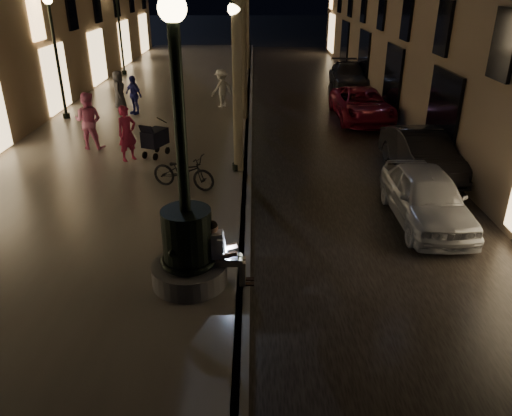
{
  "coord_description": "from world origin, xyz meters",
  "views": [
    {
      "loc": [
        0.21,
        -5.91,
        5.43
      ],
      "look_at": [
        0.24,
        3.0,
        1.27
      ],
      "focal_mm": 35.0,
      "sensor_mm": 36.0,
      "label": 1
    }
  ],
  "objects_px": {
    "car_second": "(422,153)",
    "pedestrian_red": "(127,133)",
    "car_third": "(362,105)",
    "car_rear": "(348,75)",
    "lamp_curb_b": "(242,34)",
    "pedestrian_pink": "(88,121)",
    "stroller": "(155,138)",
    "pedestrian_dark": "(119,90)",
    "seated_man_laptop": "(222,250)",
    "lamp_curb_a": "(235,65)",
    "bicycle": "(183,172)",
    "fountain_lamppost": "(187,235)",
    "lamp_left_c": "(119,19)",
    "lamp_curb_d": "(247,10)",
    "car_front": "(427,197)",
    "pedestrian_blue": "(134,95)",
    "lamp_left_b": "(54,40)",
    "lamp_curb_c": "(245,19)",
    "pedestrian_white": "(222,88)"
  },
  "relations": [
    {
      "from": "car_rear",
      "to": "pedestrian_pink",
      "type": "distance_m",
      "value": 15.05
    },
    {
      "from": "lamp_curb_a",
      "to": "lamp_left_b",
      "type": "distance_m",
      "value": 9.3
    },
    {
      "from": "car_second",
      "to": "lamp_curb_c",
      "type": "bearing_deg",
      "value": 104.12
    },
    {
      "from": "pedestrian_red",
      "to": "pedestrian_dark",
      "type": "bearing_deg",
      "value": 61.29
    },
    {
      "from": "car_second",
      "to": "bicycle",
      "type": "relative_size",
      "value": 2.19
    },
    {
      "from": "pedestrian_red",
      "to": "pedestrian_blue",
      "type": "bearing_deg",
      "value": 55.96
    },
    {
      "from": "car_third",
      "to": "pedestrian_blue",
      "type": "bearing_deg",
      "value": 177.43
    },
    {
      "from": "car_second",
      "to": "pedestrian_pink",
      "type": "relative_size",
      "value": 2.11
    },
    {
      "from": "lamp_curb_b",
      "to": "pedestrian_pink",
      "type": "height_order",
      "value": "lamp_curb_b"
    },
    {
      "from": "lamp_curb_a",
      "to": "lamp_left_c",
      "type": "height_order",
      "value": "same"
    },
    {
      "from": "pedestrian_red",
      "to": "pedestrian_blue",
      "type": "relative_size",
      "value": 1.08
    },
    {
      "from": "car_third",
      "to": "pedestrian_red",
      "type": "height_order",
      "value": "pedestrian_red"
    },
    {
      "from": "fountain_lamppost",
      "to": "bicycle",
      "type": "xyz_separation_m",
      "value": [
        -0.69,
        4.61,
        -0.54
      ]
    },
    {
      "from": "seated_man_laptop",
      "to": "car_second",
      "type": "bearing_deg",
      "value": 47.95
    },
    {
      "from": "lamp_curb_d",
      "to": "car_front",
      "type": "xyz_separation_m",
      "value": [
        4.62,
        -27.05,
        -2.58
      ]
    },
    {
      "from": "lamp_curb_a",
      "to": "bicycle",
      "type": "bearing_deg",
      "value": -135.06
    },
    {
      "from": "lamp_left_b",
      "to": "pedestrian_red",
      "type": "bearing_deg",
      "value": -53.97
    },
    {
      "from": "lamp_curb_a",
      "to": "car_second",
      "type": "bearing_deg",
      "value": 2.04
    },
    {
      "from": "car_second",
      "to": "pedestrian_dark",
      "type": "distance_m",
      "value": 13.02
    },
    {
      "from": "seated_man_laptop",
      "to": "lamp_left_c",
      "type": "distance_m",
      "value": 23.21
    },
    {
      "from": "stroller",
      "to": "pedestrian_red",
      "type": "bearing_deg",
      "value": -131.12
    },
    {
      "from": "lamp_left_c",
      "to": "pedestrian_red",
      "type": "relative_size",
      "value": 2.82
    },
    {
      "from": "car_front",
      "to": "pedestrian_pink",
      "type": "xyz_separation_m",
      "value": [
        -9.53,
        5.13,
        0.48
      ]
    },
    {
      "from": "fountain_lamppost",
      "to": "pedestrian_pink",
      "type": "xyz_separation_m",
      "value": [
        -4.21,
        8.07,
        -0.08
      ]
    },
    {
      "from": "pedestrian_red",
      "to": "bicycle",
      "type": "height_order",
      "value": "pedestrian_red"
    },
    {
      "from": "car_front",
      "to": "pedestrian_dark",
      "type": "bearing_deg",
      "value": 132.8
    },
    {
      "from": "car_front",
      "to": "car_rear",
      "type": "height_order",
      "value": "car_front"
    },
    {
      "from": "bicycle",
      "to": "pedestrian_blue",
      "type": "bearing_deg",
      "value": 40.52
    },
    {
      "from": "lamp_curb_d",
      "to": "lamp_left_c",
      "type": "xyz_separation_m",
      "value": [
        -7.1,
        -8.0,
        0.0
      ]
    },
    {
      "from": "car_second",
      "to": "car_rear",
      "type": "height_order",
      "value": "car_rear"
    },
    {
      "from": "lamp_left_c",
      "to": "car_third",
      "type": "xyz_separation_m",
      "value": [
        12.04,
        -9.58,
        -2.6
      ]
    },
    {
      "from": "lamp_left_c",
      "to": "lamp_curb_d",
      "type": "bearing_deg",
      "value": 48.41
    },
    {
      "from": "stroller",
      "to": "pedestrian_dark",
      "type": "xyz_separation_m",
      "value": [
        -2.64,
        6.28,
        0.2
      ]
    },
    {
      "from": "car_second",
      "to": "pedestrian_red",
      "type": "height_order",
      "value": "pedestrian_red"
    },
    {
      "from": "car_second",
      "to": "car_third",
      "type": "relative_size",
      "value": 0.86
    },
    {
      "from": "lamp_left_c",
      "to": "pedestrian_white",
      "type": "bearing_deg",
      "value": -52.72
    },
    {
      "from": "lamp_curb_b",
      "to": "lamp_curb_d",
      "type": "distance_m",
      "value": 16.0
    },
    {
      "from": "lamp_curb_d",
      "to": "bicycle",
      "type": "bearing_deg",
      "value": -93.14
    },
    {
      "from": "pedestrian_white",
      "to": "pedestrian_dark",
      "type": "distance_m",
      "value": 4.38
    },
    {
      "from": "pedestrian_red",
      "to": "pedestrian_blue",
      "type": "xyz_separation_m",
      "value": [
        -1.07,
        5.79,
        -0.07
      ]
    },
    {
      "from": "lamp_curb_c",
      "to": "car_second",
      "type": "relative_size",
      "value": 1.22
    },
    {
      "from": "lamp_curb_c",
      "to": "lamp_left_b",
      "type": "relative_size",
      "value": 1.0
    },
    {
      "from": "pedestrian_dark",
      "to": "lamp_curb_d",
      "type": "bearing_deg",
      "value": -23.38
    },
    {
      "from": "lamp_curb_a",
      "to": "car_front",
      "type": "xyz_separation_m",
      "value": [
        4.62,
        -3.05,
        -2.58
      ]
    },
    {
      "from": "lamp_left_c",
      "to": "pedestrian_red",
      "type": "xyz_separation_m",
      "value": [
        3.71,
        -15.11,
        -2.18
      ]
    },
    {
      "from": "car_rear",
      "to": "pedestrian_dark",
      "type": "distance_m",
      "value": 12.06
    },
    {
      "from": "fountain_lamppost",
      "to": "bicycle",
      "type": "relative_size",
      "value": 2.9
    },
    {
      "from": "lamp_curb_b",
      "to": "lamp_curb_a",
      "type": "bearing_deg",
      "value": -90.0
    },
    {
      "from": "seated_man_laptop",
      "to": "pedestrian_dark",
      "type": "height_order",
      "value": "pedestrian_dark"
    },
    {
      "from": "lamp_curb_b",
      "to": "lamp_curb_c",
      "type": "relative_size",
      "value": 1.0
    }
  ]
}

